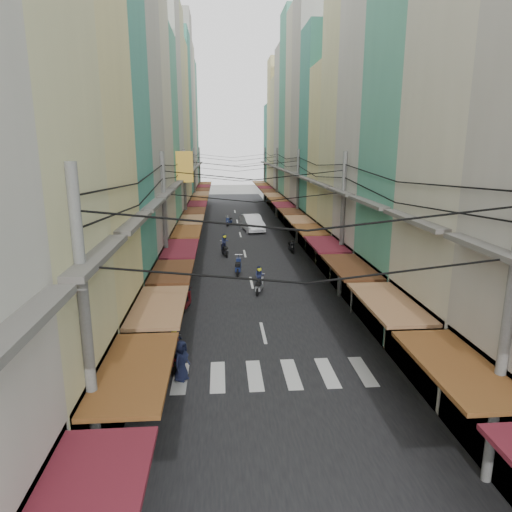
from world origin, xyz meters
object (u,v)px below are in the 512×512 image
market_umbrella (460,322)px  traffic_sign (353,275)px  white_car (252,231)px  bicycle (360,299)px

market_umbrella → traffic_sign: bearing=106.2°
market_umbrella → traffic_sign: size_ratio=0.88×
white_car → market_umbrella: size_ratio=2.28×
white_car → market_umbrella: market_umbrella is taller
white_car → traffic_sign: 24.24m
bicycle → white_car: bearing=-11.4°
white_car → bicycle: 22.25m
white_car → market_umbrella: 31.38m
bicycle → traffic_sign: bearing=128.3°
bicycle → traffic_sign: (-1.15, -2.13, 2.09)m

